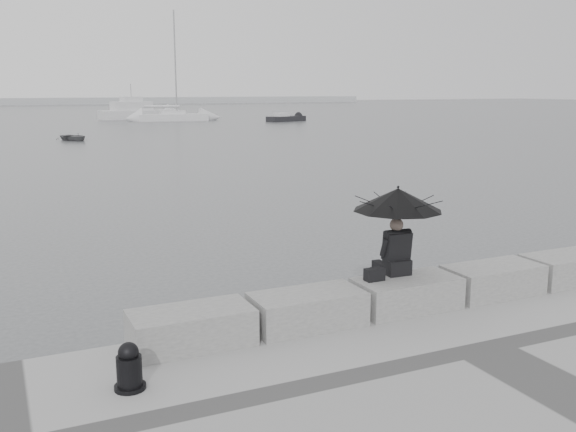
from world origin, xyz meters
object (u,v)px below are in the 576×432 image
mooring_bollard (129,370)px  dinghy (74,137)px  sailboat_right (173,116)px  seated_person (398,208)px  motor_cruiser (139,112)px  small_motorboat (286,119)px

mooring_bollard → dinghy: bearing=84.1°
mooring_bollard → sailboat_right: (18.84, 69.40, -0.22)m
seated_person → mooring_bollard: bearing=-161.1°
sailboat_right → motor_cruiser: 7.07m
sailboat_right → small_motorboat: bearing=-24.1°
motor_cruiser → dinghy: bearing=-119.5°
mooring_bollard → sailboat_right: size_ratio=0.04×
motor_cruiser → dinghy: (-11.78, -32.46, -0.64)m
seated_person → dinghy: 42.36m
motor_cruiser → seated_person: bearing=-108.6°
motor_cruiser → sailboat_right: bearing=-78.1°
motor_cruiser → small_motorboat: bearing=-52.1°
dinghy → mooring_bollard: bearing=-122.7°
small_motorboat → mooring_bollard: bearing=-133.1°
seated_person → small_motorboat: 66.94m
mooring_bollard → small_motorboat: 69.82m
dinghy → small_motorboat: bearing=9.4°
dinghy → sailboat_right: bearing=34.2°
seated_person → small_motorboat: bearing=70.5°
small_motorboat → dinghy: (-26.25, -19.18, -0.07)m
seated_person → motor_cruiser: motor_cruiser is taller
sailboat_right → small_motorboat: (11.88, -6.71, -0.20)m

